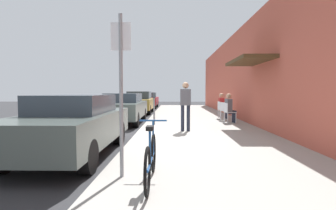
{
  "coord_description": "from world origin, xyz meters",
  "views": [
    {
      "loc": [
        1.23,
        -8.48,
        1.5
      ],
      "look_at": [
        0.98,
        4.62,
        0.82
      ],
      "focal_mm": 28.02,
      "sensor_mm": 36.0,
      "label": 1
    }
  ],
  "objects_px": {
    "seated_patron_2": "(223,105)",
    "parking_meter": "(154,106)",
    "parked_car_0": "(73,124)",
    "cafe_chair_2": "(221,109)",
    "street_sign": "(121,83)",
    "parked_car_2": "(139,102)",
    "pedestrian_standing": "(185,102)",
    "cafe_chair_1": "(225,110)",
    "cafe_chair_0": "(228,111)",
    "seated_patron_0": "(230,107)",
    "parked_car_3": "(147,100)",
    "bicycle_0": "(151,159)",
    "parked_car_1": "(123,108)"
  },
  "relations": [
    {
      "from": "cafe_chair_2",
      "to": "pedestrian_standing",
      "type": "xyz_separation_m",
      "value": [
        -2.01,
        -4.2,
        0.5
      ]
    },
    {
      "from": "parked_car_3",
      "to": "pedestrian_standing",
      "type": "distance_m",
      "value": 14.91
    },
    {
      "from": "street_sign",
      "to": "seated_patron_0",
      "type": "xyz_separation_m",
      "value": [
        3.33,
        7.4,
        -0.82
      ]
    },
    {
      "from": "parking_meter",
      "to": "seated_patron_2",
      "type": "xyz_separation_m",
      "value": [
        3.28,
        2.47,
        -0.07
      ]
    },
    {
      "from": "bicycle_0",
      "to": "cafe_chair_1",
      "type": "xyz_separation_m",
      "value": [
        2.78,
        8.46,
        0.14
      ]
    },
    {
      "from": "parked_car_2",
      "to": "parking_meter",
      "type": "distance_m",
      "value": 7.44
    },
    {
      "from": "parked_car_0",
      "to": "street_sign",
      "type": "xyz_separation_m",
      "value": [
        1.5,
        -1.87,
        0.9
      ]
    },
    {
      "from": "parked_car_1",
      "to": "cafe_chair_2",
      "type": "distance_m",
      "value": 4.9
    },
    {
      "from": "street_sign",
      "to": "seated_patron_2",
      "type": "xyz_separation_m",
      "value": [
        3.33,
        9.09,
        -0.82
      ]
    },
    {
      "from": "cafe_chair_2",
      "to": "seated_patron_0",
      "type": "bearing_deg",
      "value": -87.96
    },
    {
      "from": "cafe_chair_0",
      "to": "seated_patron_2",
      "type": "xyz_separation_m",
      "value": [
        0.06,
        1.71,
        0.19
      ]
    },
    {
      "from": "parked_car_0",
      "to": "seated_patron_0",
      "type": "height_order",
      "value": "parked_car_0"
    },
    {
      "from": "parked_car_0",
      "to": "parking_meter",
      "type": "xyz_separation_m",
      "value": [
        1.55,
        4.76,
        0.14
      ]
    },
    {
      "from": "seated_patron_2",
      "to": "pedestrian_standing",
      "type": "bearing_deg",
      "value": -116.22
    },
    {
      "from": "parking_meter",
      "to": "cafe_chair_0",
      "type": "height_order",
      "value": "parking_meter"
    },
    {
      "from": "cafe_chair_0",
      "to": "bicycle_0",
      "type": "bearing_deg",
      "value": -109.95
    },
    {
      "from": "seated_patron_2",
      "to": "parking_meter",
      "type": "bearing_deg",
      "value": -143.09
    },
    {
      "from": "parked_car_2",
      "to": "street_sign",
      "type": "distance_m",
      "value": 14.01
    },
    {
      "from": "parking_meter",
      "to": "parked_car_3",
      "type": "bearing_deg",
      "value": 96.85
    },
    {
      "from": "parked_car_2",
      "to": "cafe_chair_2",
      "type": "xyz_separation_m",
      "value": [
        4.77,
        -4.81,
        -0.14
      ]
    },
    {
      "from": "parking_meter",
      "to": "cafe_chair_2",
      "type": "distance_m",
      "value": 4.06
    },
    {
      "from": "street_sign",
      "to": "seated_patron_0",
      "type": "distance_m",
      "value": 8.15
    },
    {
      "from": "cafe_chair_2",
      "to": "cafe_chair_1",
      "type": "bearing_deg",
      "value": -89.77
    },
    {
      "from": "seated_patron_2",
      "to": "parked_car_3",
      "type": "bearing_deg",
      "value": 114.85
    },
    {
      "from": "parked_car_0",
      "to": "cafe_chair_2",
      "type": "height_order",
      "value": "parked_car_0"
    },
    {
      "from": "parked_car_1",
      "to": "parking_meter",
      "type": "bearing_deg",
      "value": -41.74
    },
    {
      "from": "parking_meter",
      "to": "bicycle_0",
      "type": "relative_size",
      "value": 0.77
    },
    {
      "from": "street_sign",
      "to": "pedestrian_standing",
      "type": "bearing_deg",
      "value": 75.53
    },
    {
      "from": "street_sign",
      "to": "parked_car_2",
      "type": "bearing_deg",
      "value": 96.16
    },
    {
      "from": "parked_car_1",
      "to": "seated_patron_0",
      "type": "height_order",
      "value": "same"
    },
    {
      "from": "parked_car_2",
      "to": "parking_meter",
      "type": "bearing_deg",
      "value": -77.97
    },
    {
      "from": "parked_car_0",
      "to": "cafe_chair_1",
      "type": "xyz_separation_m",
      "value": [
        4.78,
        6.32,
        -0.12
      ]
    },
    {
      "from": "parked_car_3",
      "to": "cafe_chair_2",
      "type": "height_order",
      "value": "parked_car_3"
    },
    {
      "from": "bicycle_0",
      "to": "seated_patron_0",
      "type": "xyz_separation_m",
      "value": [
        2.84,
        7.67,
        0.34
      ]
    },
    {
      "from": "seated_patron_2",
      "to": "seated_patron_0",
      "type": "bearing_deg",
      "value": -89.99
    },
    {
      "from": "parked_car_3",
      "to": "bicycle_0",
      "type": "xyz_separation_m",
      "value": [
        1.99,
        -19.8,
        -0.26
      ]
    },
    {
      "from": "parked_car_2",
      "to": "parked_car_3",
      "type": "distance_m",
      "value": 5.63
    },
    {
      "from": "parked_car_1",
      "to": "parking_meter",
      "type": "relative_size",
      "value": 3.33
    },
    {
      "from": "parked_car_2",
      "to": "pedestrian_standing",
      "type": "xyz_separation_m",
      "value": [
        2.76,
        -9.02,
        0.35
      ]
    },
    {
      "from": "parked_car_1",
      "to": "bicycle_0",
      "type": "relative_size",
      "value": 2.57
    },
    {
      "from": "parking_meter",
      "to": "pedestrian_standing",
      "type": "distance_m",
      "value": 2.13
    },
    {
      "from": "cafe_chair_0",
      "to": "seated_patron_2",
      "type": "distance_m",
      "value": 1.72
    },
    {
      "from": "parking_meter",
      "to": "cafe_chair_1",
      "type": "relative_size",
      "value": 1.52
    },
    {
      "from": "pedestrian_standing",
      "to": "seated_patron_2",
      "type": "bearing_deg",
      "value": 63.78
    },
    {
      "from": "street_sign",
      "to": "cafe_chair_2",
      "type": "height_order",
      "value": "street_sign"
    },
    {
      "from": "parked_car_1",
      "to": "seated_patron_2",
      "type": "bearing_deg",
      "value": 12.63
    },
    {
      "from": "parked_car_2",
      "to": "bicycle_0",
      "type": "xyz_separation_m",
      "value": [
        1.99,
        -14.17,
        -0.29
      ]
    },
    {
      "from": "cafe_chair_1",
      "to": "street_sign",
      "type": "bearing_deg",
      "value": -111.82
    },
    {
      "from": "parked_car_3",
      "to": "parked_car_0",
      "type": "bearing_deg",
      "value": -90.0
    },
    {
      "from": "cafe_chair_0",
      "to": "cafe_chair_1",
      "type": "xyz_separation_m",
      "value": [
        0.0,
        0.8,
        0.0
      ]
    }
  ]
}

